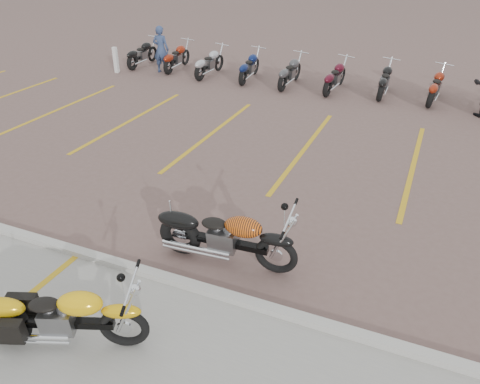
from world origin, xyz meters
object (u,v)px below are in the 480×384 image
at_px(yellow_cruiser, 59,318).
at_px(bollard, 116,60).
at_px(flame_cruiser, 224,237).
at_px(person_a, 161,49).

bearing_deg(yellow_cruiser, bollard, 102.42).
bearing_deg(flame_cruiser, person_a, 122.30).
relative_size(yellow_cruiser, flame_cruiser, 0.90).
relative_size(yellow_cruiser, person_a, 1.21).
bearing_deg(bollard, flame_cruiser, -45.89).
bearing_deg(flame_cruiser, yellow_cruiser, -119.78).
distance_m(yellow_cruiser, person_a, 14.30).
relative_size(person_a, bollard, 1.81).
bearing_deg(person_a, flame_cruiser, 121.24).
distance_m(flame_cruiser, person_a, 12.77).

